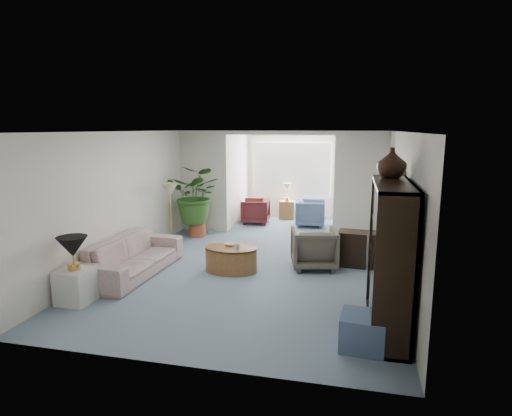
% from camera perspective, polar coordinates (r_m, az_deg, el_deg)
% --- Properties ---
extents(floor, '(6.00, 6.00, 0.00)m').
position_cam_1_polar(floor, '(7.63, -1.03, -8.97)').
color(floor, gray).
rests_on(floor, ground).
extents(sunroom_floor, '(2.60, 2.60, 0.00)m').
position_cam_1_polar(sunroom_floor, '(11.50, 3.94, -2.26)').
color(sunroom_floor, gray).
rests_on(sunroom_floor, ground).
extents(back_pier_left, '(1.20, 0.12, 2.50)m').
position_cam_1_polar(back_pier_left, '(10.70, -7.05, 3.52)').
color(back_pier_left, silver).
rests_on(back_pier_left, ground).
extents(back_pier_right, '(1.20, 0.12, 2.50)m').
position_cam_1_polar(back_pier_right, '(10.06, 13.78, 2.85)').
color(back_pier_right, silver).
rests_on(back_pier_right, ground).
extents(back_header, '(2.60, 0.12, 0.10)m').
position_cam_1_polar(back_header, '(10.12, 3.11, 10.00)').
color(back_header, silver).
rests_on(back_header, back_pier_left).
extents(window_pane, '(2.20, 0.02, 1.50)m').
position_cam_1_polar(window_pane, '(12.33, 4.82, 5.20)').
color(window_pane, white).
extents(window_blinds, '(2.20, 0.02, 1.50)m').
position_cam_1_polar(window_blinds, '(12.30, 4.80, 5.18)').
color(window_blinds, white).
extents(framed_picture, '(0.04, 0.50, 0.40)m').
position_cam_1_polar(framed_picture, '(6.96, 18.79, 2.98)').
color(framed_picture, beige).
extents(sofa, '(0.95, 2.28, 0.66)m').
position_cam_1_polar(sofa, '(7.90, -16.07, -6.18)').
color(sofa, beige).
rests_on(sofa, ground).
extents(end_table, '(0.48, 0.48, 0.51)m').
position_cam_1_polar(end_table, '(6.96, -22.95, -9.58)').
color(end_table, silver).
rests_on(end_table, ground).
extents(table_lamp, '(0.44, 0.44, 0.30)m').
position_cam_1_polar(table_lamp, '(6.78, -23.32, -4.77)').
color(table_lamp, black).
rests_on(table_lamp, end_table).
extents(floor_lamp, '(0.36, 0.36, 0.28)m').
position_cam_1_polar(floor_lamp, '(9.38, -11.45, 2.40)').
color(floor_lamp, beige).
rests_on(floor_lamp, ground).
extents(coffee_table, '(1.11, 1.11, 0.45)m').
position_cam_1_polar(coffee_table, '(7.77, -3.35, -6.85)').
color(coffee_table, olive).
rests_on(coffee_table, ground).
extents(coffee_bowl, '(0.23, 0.23, 0.05)m').
position_cam_1_polar(coffee_bowl, '(7.81, -3.51, -4.87)').
color(coffee_bowl, white).
rests_on(coffee_bowl, coffee_table).
extents(coffee_cup, '(0.12, 0.12, 0.10)m').
position_cam_1_polar(coffee_cup, '(7.56, -2.49, -5.19)').
color(coffee_cup, '#BCB9A4').
rests_on(coffee_cup, coffee_table).
extents(wingback_chair, '(0.96, 0.98, 0.75)m').
position_cam_1_polar(wingback_chair, '(8.00, 7.73, -5.32)').
color(wingback_chair, '#686252').
rests_on(wingback_chair, ground).
extents(side_table_dark, '(0.60, 0.50, 0.66)m').
position_cam_1_polar(side_table_dark, '(8.27, 12.78, -5.28)').
color(side_table_dark, black).
rests_on(side_table_dark, ground).
extents(entertainment_cabinet, '(0.46, 1.71, 1.91)m').
position_cam_1_polar(entertainment_cabinet, '(5.68, 17.42, -6.29)').
color(entertainment_cabinet, black).
rests_on(entertainment_cabinet, ground).
extents(cabinet_urn, '(0.39, 0.39, 0.40)m').
position_cam_1_polar(cabinet_urn, '(5.96, 17.68, 5.79)').
color(cabinet_urn, black).
rests_on(cabinet_urn, entertainment_cabinet).
extents(ottoman, '(0.55, 0.55, 0.41)m').
position_cam_1_polar(ottoman, '(5.37, 14.05, -15.68)').
color(ottoman, slate).
rests_on(ottoman, ground).
extents(plant_pot, '(0.40, 0.40, 0.32)m').
position_cam_1_polar(plant_pot, '(10.35, -7.84, -2.87)').
color(plant_pot, '#A2452F').
rests_on(plant_pot, ground).
extents(house_plant, '(1.24, 1.08, 1.38)m').
position_cam_1_polar(house_plant, '(10.19, -7.96, 1.78)').
color(house_plant, '#2D5A1E').
rests_on(house_plant, plant_pot).
extents(sunroom_chair_blue, '(0.82, 0.80, 0.70)m').
position_cam_1_polar(sunroom_chair_blue, '(11.37, 7.31, -0.67)').
color(sunroom_chair_blue, slate).
rests_on(sunroom_chair_blue, ground).
extents(sunroom_chair_maroon, '(0.78, 0.76, 0.66)m').
position_cam_1_polar(sunroom_chair_maroon, '(11.61, -0.08, -0.43)').
color(sunroom_chair_maroon, '#5B1F24').
rests_on(sunroom_chair_maroon, ground).
extents(sunroom_table, '(0.45, 0.36, 0.52)m').
position_cam_1_polar(sunroom_table, '(12.21, 4.15, -0.26)').
color(sunroom_table, olive).
rests_on(sunroom_table, ground).
extents(shelf_clutter, '(0.30, 1.14, 1.06)m').
position_cam_1_polar(shelf_clutter, '(5.51, 17.07, -5.30)').
color(shelf_clutter, black).
rests_on(shelf_clutter, entertainment_cabinet).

